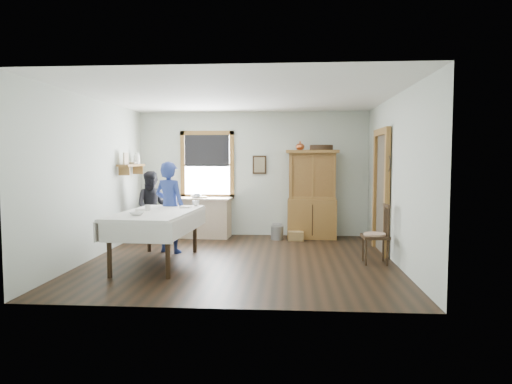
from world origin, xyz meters
TOP-DOWN VIEW (x-y plane):
  - room at (0.00, 0.00)m, footprint 5.01×5.01m
  - window at (-1.00, 2.46)m, footprint 1.18×0.07m
  - doorway at (2.46, 0.85)m, footprint 0.09×1.14m
  - wall_shelf at (-2.37, 1.54)m, footprint 0.24×1.00m
  - framed_picture at (0.15, 2.46)m, footprint 0.30×0.04m
  - rug_beater at (2.45, 0.30)m, footprint 0.01×0.27m
  - work_counter at (-1.19, 2.14)m, footprint 1.52×0.65m
  - china_hutch at (1.28, 2.19)m, footprint 1.11×0.56m
  - dining_table at (-1.31, -0.37)m, footprint 1.22×2.15m
  - spindle_chair at (2.18, -0.11)m, footprint 0.46×0.46m
  - pail at (0.55, 1.96)m, footprint 0.30×0.30m
  - wicker_basket at (0.94, 1.87)m, footprint 0.32×0.22m
  - woman_blue at (-1.33, 0.51)m, footprint 0.65×0.54m
  - figure_dark at (-1.97, 1.60)m, footprint 0.71×0.59m
  - table_cup_a at (-0.87, 0.56)m, footprint 0.13×0.13m
  - table_cup_b at (-1.50, -0.24)m, footprint 0.11×0.11m
  - table_bowl at (-1.46, -0.88)m, footprint 0.24×0.24m
  - counter_book at (-1.17, 2.09)m, footprint 0.27×0.30m
  - counter_bowl at (-1.19, 2.09)m, footprint 0.22×0.22m
  - shelf_bowl at (-2.37, 1.55)m, footprint 0.22×0.22m

SIDE VIEW (x-z plane):
  - wicker_basket at x=0.94m, z-range 0.00..0.19m
  - pail at x=0.55m, z-range 0.00..0.28m
  - dining_table at x=-1.31m, z-range 0.00..0.84m
  - work_counter at x=-1.19m, z-range 0.00..0.85m
  - spindle_chair at x=2.18m, z-range 0.00..0.96m
  - figure_dark at x=-1.97m, z-range 0.00..1.32m
  - woman_blue at x=-1.33m, z-range 0.00..1.51m
  - counter_book at x=-1.17m, z-range 0.85..0.87m
  - table_bowl at x=-1.46m, z-range 0.84..0.89m
  - counter_bowl at x=-1.19m, z-range 0.85..0.92m
  - table_cup_b at x=-1.50m, z-range 0.84..0.93m
  - table_cup_a at x=-0.87m, z-range 0.84..0.94m
  - china_hutch at x=1.28m, z-range 0.00..1.86m
  - doorway at x=2.46m, z-range 0.05..2.27m
  - room at x=0.00m, z-range 0.00..2.70m
  - framed_picture at x=0.15m, z-range 1.35..1.75m
  - wall_shelf at x=-2.37m, z-range 1.35..1.79m
  - shelf_bowl at x=-2.37m, z-range 1.57..1.62m
  - window at x=-1.00m, z-range 0.89..2.37m
  - rug_beater at x=2.45m, z-range 1.58..1.86m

